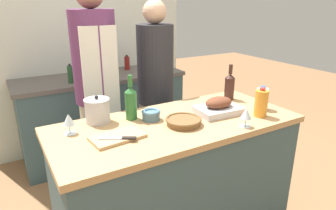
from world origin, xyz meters
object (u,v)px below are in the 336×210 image
Objects in this scene: condiment_bottle_tall at (113,67)px; stock_pot at (97,111)px; person_cook_guest at (156,88)px; person_cook_aproned at (97,85)px; wine_bottle_green at (230,86)px; knife_chef at (119,138)px; stand_mixer at (98,65)px; wicker_basket at (183,121)px; wine_glass_left at (69,120)px; wine_glass_right at (246,114)px; condiment_bottle_short at (70,74)px; condiment_bottle_extra at (127,63)px; juice_jug at (261,103)px; wine_bottle_dark at (131,102)px; roasting_pan at (218,107)px; cutting_board at (117,137)px; milk_jug at (262,99)px; mixing_bowl at (151,114)px.

stock_pot is at bearing -114.55° from condiment_bottle_tall.
condiment_bottle_tall is 0.76m from person_cook_guest.
wine_bottle_green is at bearing -32.52° from person_cook_aproned.
wine_bottle_green is 1.05m from knife_chef.
person_cook_guest is (0.67, 0.48, -0.07)m from stock_pot.
stand_mixer is 0.18× the size of person_cook_guest.
wine_glass_left is (-0.64, 0.22, 0.06)m from wicker_basket.
condiment_bottle_short is (-0.65, 1.64, -0.02)m from wine_glass_right.
wicker_basket is 0.43m from knife_chef.
condiment_bottle_extra is 1.03m from person_cook_aproned.
wine_glass_left is at bearing 163.07° from juice_jug.
juice_jug reaches higher than wicker_basket.
stock_pot reaches higher than knife_chef.
condiment_bottle_tall is (0.76, 1.33, -0.02)m from wine_glass_left.
wine_bottle_dark is 2.42× the size of wine_glass_right.
wine_bottle_green is at bearing -63.46° from stand_mixer.
wicker_basket is at bearing -69.33° from person_cook_aproned.
condiment_bottle_extra reaches higher than roasting_pan.
wine_glass_right is (0.75, -0.53, 0.00)m from stock_pot.
stand_mixer is (-0.57, 1.65, 0.02)m from juice_jug.
cutting_board is 1.06m from milk_jug.
stand_mixer is at bearing 86.36° from mixing_bowl.
stock_pot reaches higher than condiment_bottle_short.
knife_chef is (-0.75, -0.07, -0.02)m from roasting_pan.
condiment_bottle_extra is at bearing 64.10° from person_cook_guest.
cutting_board is 0.32m from wine_bottle_dark.
wine_bottle_dark is 1.28m from stand_mixer.
wine_glass_right is at bearing -40.65° from wine_bottle_dark.
stand_mixer is (0.09, 1.34, 0.07)m from mixing_bowl.
person_cook_aproned is at bearing 72.61° from stock_pot.
person_cook_aproned reaches higher than wine_bottle_green.
knife_chef is 1.05× the size of condiment_bottle_short.
juice_jug is 1.17× the size of condiment_bottle_extra.
cutting_board is 1.54m from stand_mixer.
milk_jug is at bearing -11.47° from wine_glass_left.
wicker_basket is at bearing -35.03° from stock_pot.
wine_bottle_green reaches higher than wine_glass_right.
wicker_basket is at bearing -101.48° from condiment_bottle_extra.
wine_glass_left is 0.75m from person_cook_aproned.
wine_bottle_dark is 0.18× the size of person_cook_guest.
stock_pot is at bearing 155.22° from juice_jug.
condiment_bottle_tall is 1.12× the size of condiment_bottle_extra.
juice_jug reaches higher than knife_chef.
person_cook_aproned is (-0.03, 0.61, -0.03)m from wine_bottle_dark.
roasting_pan is 1.87× the size of milk_jug.
condiment_bottle_extra is 0.09× the size of person_cook_aproned.
condiment_bottle_short is (-0.47, -0.12, -0.00)m from condiment_bottle_tall.
wine_bottle_green is at bearing 36.45° from roasting_pan.
cutting_board is at bearing -104.07° from stand_mixer.
roasting_pan is 1.00m from person_cook_aproned.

